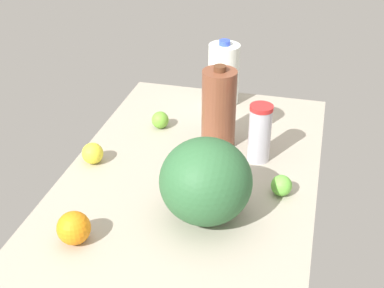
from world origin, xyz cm
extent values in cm
cube|color=#A79F8D|center=(0.00, 0.00, 1.50)|extent=(120.00, 76.00, 3.00)
cylinder|color=white|center=(-50.20, -0.56, 14.52)|extent=(11.72, 11.72, 23.05)
cylinder|color=blue|center=(-50.20, -0.56, 26.95)|extent=(4.10, 4.10, 1.80)
cylinder|color=silver|center=(-12.40, 18.59, 11.84)|extent=(7.06, 7.06, 17.67)
cylinder|color=red|center=(-12.40, 18.59, 21.37)|extent=(7.28, 7.28, 1.40)
cylinder|color=brown|center=(-18.80, 4.15, 16.08)|extent=(11.15, 11.15, 26.15)
cylinder|color=#59331E|center=(-18.80, 4.15, 30.05)|extent=(3.90, 3.90, 1.80)
ellipsoid|color=#306538|center=(20.17, 8.89, 14.57)|extent=(24.62, 24.62, 23.13)
sphere|color=#69AD35|center=(-24.64, -17.84, 6.01)|extent=(6.03, 6.03, 6.03)
sphere|color=orange|center=(38.44, -21.03, 7.35)|extent=(8.69, 8.69, 8.69)
sphere|color=#65BC3F|center=(4.90, 27.74, 6.06)|extent=(6.13, 6.13, 6.13)
sphere|color=yellow|center=(2.53, -31.56, 6.39)|extent=(6.77, 6.77, 6.77)
camera|label=1|loc=(132.80, 33.96, 94.50)|focal=50.00mm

